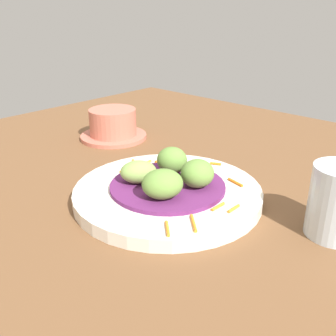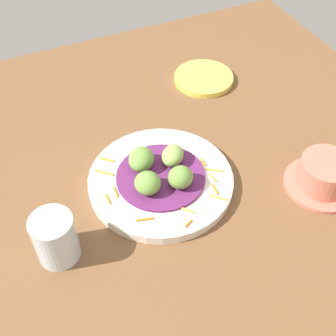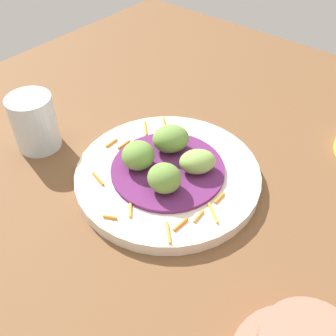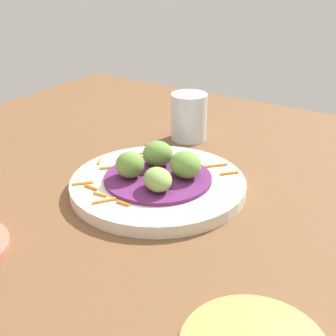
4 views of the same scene
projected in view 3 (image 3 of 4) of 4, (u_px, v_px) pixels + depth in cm
name	position (u px, v px, depth cm)	size (l,w,h in cm)	color
table_surface	(186.00, 201.00, 56.44)	(110.00, 110.00, 2.00)	brown
main_plate	(168.00, 175.00, 57.59)	(26.96, 26.96, 1.86)	silver
cabbage_bed	(168.00, 169.00, 56.75)	(16.50, 16.50, 0.58)	#60235B
carrot_garnish	(154.00, 179.00, 55.35)	(21.71, 22.12, 0.40)	orange
guac_scoop_left	(138.00, 155.00, 55.54)	(4.81, 4.67, 3.94)	olive
guac_scoop_center	(164.00, 178.00, 52.13)	(4.37, 4.61, 4.02)	olive
guac_scoop_right	(197.00, 161.00, 55.13)	(5.20, 4.01, 3.22)	#84A851
guac_scoop_back	(171.00, 139.00, 58.26)	(5.50, 4.66, 3.97)	olive
water_glass	(34.00, 122.00, 61.13)	(6.92, 6.92, 8.96)	silver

